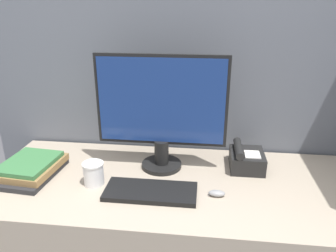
# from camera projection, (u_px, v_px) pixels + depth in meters

# --- Properties ---
(cubicle_panel_rear) EXTENTS (2.09, 0.04, 1.68)m
(cubicle_panel_rear) POSITION_uv_depth(u_px,v_px,m) (183.00, 134.00, 1.76)
(cubicle_panel_rear) COLOR slate
(cubicle_panel_rear) RESTS_ON ground_plane
(desk) EXTENTS (1.69, 0.69, 0.78)m
(desk) POSITION_uv_depth(u_px,v_px,m) (176.00, 251.00, 1.57)
(desk) COLOR tan
(desk) RESTS_ON ground_plane
(monitor) EXTENTS (0.59, 0.19, 0.53)m
(monitor) POSITION_uv_depth(u_px,v_px,m) (161.00, 112.00, 1.46)
(monitor) COLOR black
(monitor) RESTS_ON desk
(keyboard) EXTENTS (0.38, 0.16, 0.02)m
(keyboard) POSITION_uv_depth(u_px,v_px,m) (151.00, 192.00, 1.34)
(keyboard) COLOR black
(keyboard) RESTS_ON desk
(mouse) EXTENTS (0.07, 0.04, 0.02)m
(mouse) POSITION_uv_depth(u_px,v_px,m) (217.00, 193.00, 1.32)
(mouse) COLOR gray
(mouse) RESTS_ON desk
(coffee_cup) EXTENTS (0.09, 0.09, 0.10)m
(coffee_cup) POSITION_uv_depth(u_px,v_px,m) (94.00, 173.00, 1.39)
(coffee_cup) COLOR white
(coffee_cup) RESTS_ON desk
(book_stack) EXTENTS (0.26, 0.32, 0.07)m
(book_stack) POSITION_uv_depth(u_px,v_px,m) (30.00, 168.00, 1.47)
(book_stack) COLOR #262628
(book_stack) RESTS_ON desk
(desk_telephone) EXTENTS (0.15, 0.18, 0.12)m
(desk_telephone) POSITION_uv_depth(u_px,v_px,m) (246.00, 159.00, 1.53)
(desk_telephone) COLOR black
(desk_telephone) RESTS_ON desk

